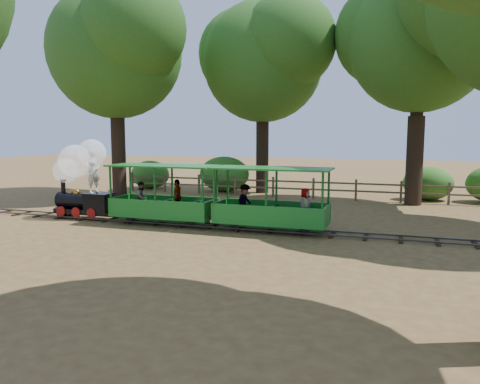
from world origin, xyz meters
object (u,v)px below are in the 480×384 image
(fence, at_px, (293,186))
(carriage_rear, at_px, (270,207))
(locomotive, at_px, (80,173))
(carriage_front, at_px, (163,201))

(fence, bearing_deg, carriage_rear, -82.83)
(locomotive, xyz_separation_m, carriage_front, (3.45, -0.07, -0.89))
(locomotive, distance_m, carriage_rear, 7.33)
(carriage_front, bearing_deg, fence, 70.59)
(carriage_front, distance_m, fence, 8.49)
(locomotive, xyz_separation_m, fence, (6.27, 7.93, -1.10))
(carriage_rear, bearing_deg, fence, 97.17)
(locomotive, distance_m, carriage_front, 3.56)
(carriage_rear, bearing_deg, locomotive, 179.49)
(locomotive, bearing_deg, fence, 51.67)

